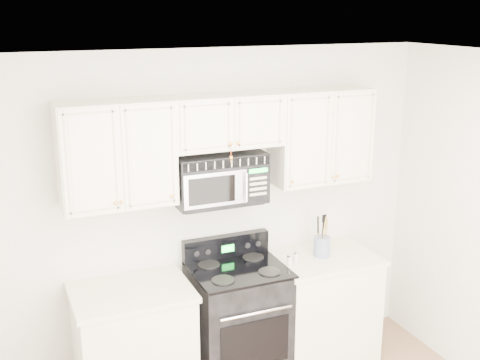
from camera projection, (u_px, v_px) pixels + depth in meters
room at (333, 310)px, 3.27m from camera, size 3.51×3.51×2.61m
base_cabinet_left at (134, 350)px, 4.48m from camera, size 0.86×0.65×0.92m
base_cabinet_right at (321, 309)px, 5.08m from camera, size 0.86×0.65×0.92m
range at (239, 320)px, 4.79m from camera, size 0.73×0.66×1.11m
upper_cabinets at (225, 139)px, 4.50m from camera, size 2.44×0.37×0.75m
microwave at (219, 178)px, 4.54m from camera, size 0.69×0.40×0.38m
utensil_crock at (322, 245)px, 4.92m from camera, size 0.13×0.13×0.36m
shaker_salt at (289, 260)px, 4.74m from camera, size 0.04×0.04×0.09m
shaker_pepper at (296, 257)px, 4.80m from camera, size 0.04×0.04×0.09m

